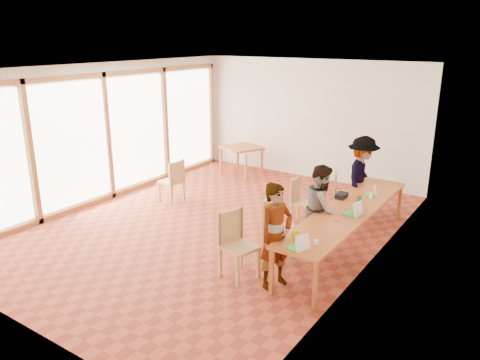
{
  "coord_description": "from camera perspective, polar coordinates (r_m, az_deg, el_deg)",
  "views": [
    {
      "loc": [
        5.11,
        -6.72,
        3.55
      ],
      "look_at": [
        0.69,
        -0.19,
        1.1
      ],
      "focal_mm": 35.0,
      "sensor_mm": 36.0,
      "label": 1
    }
  ],
  "objects": [
    {
      "name": "laptop_far",
      "position": [
        8.83,
        15.9,
        -1.56
      ],
      "size": [
        0.24,
        0.26,
        0.19
      ],
      "rotation": [
        0.0,
        0.0,
        0.26
      ],
      "color": "#34DA3B",
      "rests_on": "communal_table"
    },
    {
      "name": "person_mid",
      "position": [
        7.99,
        9.89,
        -3.44
      ],
      "size": [
        0.81,
        0.9,
        1.52
      ],
      "primitive_type": "imported",
      "rotation": [
        0.0,
        0.0,
        1.95
      ],
      "color": "gray",
      "rests_on": "ground"
    },
    {
      "name": "chair_spare",
      "position": [
        10.33,
        -8.06,
        0.39
      ],
      "size": [
        0.48,
        0.48,
        0.51
      ],
      "rotation": [
        0.0,
        0.0,
        3.06
      ],
      "color": "tan",
      "rests_on": "ground"
    },
    {
      "name": "wall_front",
      "position": [
        6.15,
        -26.23,
        -4.1
      ],
      "size": [
        6.0,
        0.1,
        3.0
      ],
      "primitive_type": "cube",
      "color": "silver",
      "rests_on": "ground"
    },
    {
      "name": "person_far",
      "position": [
        9.64,
        14.61,
        0.32
      ],
      "size": [
        0.77,
        1.15,
        1.67
      ],
      "primitive_type": "imported",
      "rotation": [
        0.0,
        0.0,
        1.71
      ],
      "color": "gray",
      "rests_on": "ground"
    },
    {
      "name": "pink_phone",
      "position": [
        7.56,
        11.81,
        -4.81
      ],
      "size": [
        0.05,
        0.1,
        0.01
      ],
      "primitive_type": "cube",
      "color": "#D63252",
      "rests_on": "communal_table"
    },
    {
      "name": "yellow_mug",
      "position": [
        6.78,
        6.81,
        -6.77
      ],
      "size": [
        0.18,
        0.18,
        0.11
      ],
      "primitive_type": "imported",
      "rotation": [
        0.0,
        0.0,
        0.39
      ],
      "color": "yellow",
      "rests_on": "communal_table"
    },
    {
      "name": "green_bottle",
      "position": [
        7.93,
        14.3,
        -2.9
      ],
      "size": [
        0.07,
        0.07,
        0.28
      ],
      "primitive_type": "cylinder",
      "color": "#16642A",
      "rests_on": "communal_table"
    },
    {
      "name": "wall_right",
      "position": [
        7.34,
        15.95,
        0.35
      ],
      "size": [
        0.1,
        8.0,
        3.0
      ],
      "primitive_type": "cube",
      "color": "silver",
      "rests_on": "ground"
    },
    {
      "name": "chair_far",
      "position": [
        9.2,
        7.23,
        -1.89
      ],
      "size": [
        0.45,
        0.45,
        0.48
      ],
      "rotation": [
        0.0,
        0.0,
        0.08
      ],
      "color": "tan",
      "rests_on": "ground"
    },
    {
      "name": "ceiling",
      "position": [
        8.46,
        -3.26,
        13.64
      ],
      "size": [
        6.0,
        8.0,
        0.04
      ],
      "primitive_type": "cube",
      "color": "white",
      "rests_on": "wall_back"
    },
    {
      "name": "laptop_mid",
      "position": [
        7.82,
        13.84,
        -3.75
      ],
      "size": [
        0.28,
        0.3,
        0.23
      ],
      "rotation": [
        0.0,
        0.0,
        -0.17
      ],
      "color": "#34DA3B",
      "rests_on": "communal_table"
    },
    {
      "name": "chair_near",
      "position": [
        7.13,
        -0.66,
        -6.89
      ],
      "size": [
        0.6,
        0.6,
        0.55
      ],
      "rotation": [
        0.0,
        0.0,
        -0.28
      ],
      "color": "tan",
      "rests_on": "ground"
    },
    {
      "name": "chair_mid",
      "position": [
        7.73,
        4.01,
        -4.96
      ],
      "size": [
        0.62,
        0.62,
        0.55
      ],
      "rotation": [
        0.0,
        0.0,
        0.37
      ],
      "color": "tan",
      "rests_on": "ground"
    },
    {
      "name": "laptop_near",
      "position": [
        6.5,
        7.34,
        -7.86
      ],
      "size": [
        0.29,
        0.31,
        0.21
      ],
      "rotation": [
        0.0,
        0.0,
        -0.33
      ],
      "color": "#34DA3B",
      "rests_on": "communal_table"
    },
    {
      "name": "condiment_cup",
      "position": [
        6.68,
        9.27,
        -7.49
      ],
      "size": [
        0.08,
        0.08,
        0.06
      ],
      "primitive_type": "cylinder",
      "color": "white",
      "rests_on": "communal_table"
    },
    {
      "name": "black_pouch",
      "position": [
        8.59,
        12.27,
        -1.87
      ],
      "size": [
        0.16,
        0.26,
        0.09
      ],
      "primitive_type": "cube",
      "color": "black",
      "rests_on": "communal_table"
    },
    {
      "name": "chair_empty",
      "position": [
        9.97,
        12.0,
        -0.93
      ],
      "size": [
        0.49,
        0.49,
        0.44
      ],
      "rotation": [
        0.0,
        0.0,
        0.34
      ],
      "color": "tan",
      "rests_on": "ground"
    },
    {
      "name": "person_near",
      "position": [
        6.78,
        4.41,
        -6.8
      ],
      "size": [
        0.53,
        0.66,
        1.58
      ],
      "primitive_type": "imported",
      "rotation": [
        0.0,
        0.0,
        1.27
      ],
      "color": "gray",
      "rests_on": "ground"
    },
    {
      "name": "clear_glass",
      "position": [
        8.69,
        15.66,
        -1.89
      ],
      "size": [
        0.07,
        0.07,
        0.09
      ],
      "primitive_type": "cylinder",
      "color": "silver",
      "rests_on": "communal_table"
    },
    {
      "name": "window_wall",
      "position": [
        10.7,
        -15.9,
        5.57
      ],
      "size": [
        0.1,
        8.0,
        3.0
      ],
      "primitive_type": "cube",
      "color": "white",
      "rests_on": "ground"
    },
    {
      "name": "ground",
      "position": [
        9.16,
        -2.94,
        -5.56
      ],
      "size": [
        8.0,
        8.0,
        0.0
      ],
      "primitive_type": "plane",
      "color": "#A54127",
      "rests_on": "ground"
    },
    {
      "name": "side_table",
      "position": [
        12.3,
        0.2,
        3.72
      ],
      "size": [
        0.9,
        0.9,
        0.75
      ],
      "rotation": [
        0.0,
        0.0,
        -0.42
      ],
      "color": "#C0612A",
      "rests_on": "ground"
    },
    {
      "name": "communal_table",
      "position": [
        8.09,
        13.01,
        -3.82
      ],
      "size": [
        0.8,
        4.0,
        0.75
      ],
      "color": "#C0612A",
      "rests_on": "ground"
    },
    {
      "name": "wall_back",
      "position": [
        12.06,
        8.54,
        7.29
      ],
      "size": [
        6.0,
        0.1,
        3.0
      ],
      "primitive_type": "cube",
      "color": "silver",
      "rests_on": "ground"
    }
  ]
}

